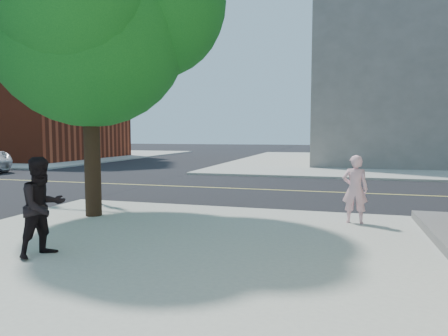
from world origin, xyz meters
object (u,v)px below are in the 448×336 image
(street_tree, at_px, (93,2))
(man_on_phone, at_px, (355,189))
(pedestrian, at_px, (43,207))
(signal_pole, at_px, (35,96))

(street_tree, bearing_deg, man_on_phone, 8.21)
(man_on_phone, relative_size, pedestrian, 0.94)
(street_tree, distance_m, signal_pole, 4.19)
(man_on_phone, bearing_deg, pedestrian, 41.12)
(pedestrian, bearing_deg, street_tree, 34.82)
(man_on_phone, bearing_deg, street_tree, 10.96)
(pedestrian, xyz_separation_m, signal_pole, (-4.27, 4.88, 2.36))
(pedestrian, distance_m, street_tree, 5.44)
(pedestrian, height_order, street_tree, street_tree)
(pedestrian, height_order, signal_pole, signal_pole)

